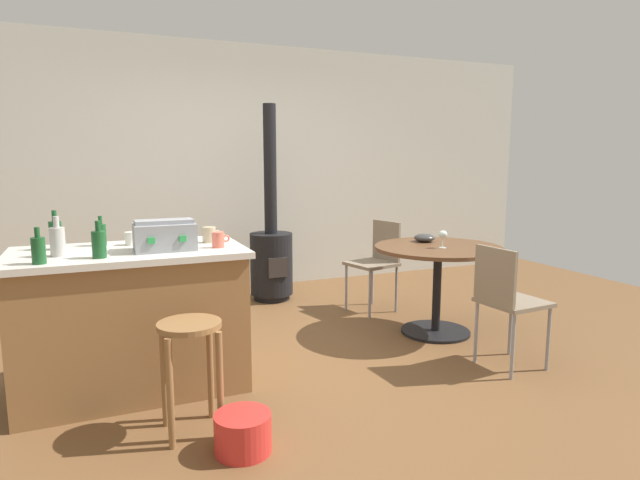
% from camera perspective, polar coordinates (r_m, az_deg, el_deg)
% --- Properties ---
extents(ground_plane, '(8.80, 8.80, 0.00)m').
position_cam_1_polar(ground_plane, '(4.02, -2.32, -12.65)').
color(ground_plane, brown).
extents(back_wall, '(8.00, 0.10, 2.70)m').
position_cam_1_polar(back_wall, '(6.02, -10.47, 7.54)').
color(back_wall, beige).
rests_on(back_wall, ground_plane).
extents(kitchen_island, '(1.40, 0.80, 0.90)m').
position_cam_1_polar(kitchen_island, '(3.61, -19.47, -8.02)').
color(kitchen_island, olive).
rests_on(kitchen_island, ground_plane).
extents(wooden_stool, '(0.34, 0.34, 0.62)m').
position_cam_1_polar(wooden_stool, '(2.95, -13.74, -11.52)').
color(wooden_stool, olive).
rests_on(wooden_stool, ground_plane).
extents(dining_table, '(1.05, 1.05, 0.74)m').
position_cam_1_polar(dining_table, '(4.54, 12.50, -2.81)').
color(dining_table, black).
rests_on(dining_table, ground_plane).
extents(folding_chair_near, '(0.48, 0.48, 0.86)m').
position_cam_1_polar(folding_chair_near, '(5.15, 6.13, -1.95)').
color(folding_chair_near, '#7F705B').
rests_on(folding_chair_near, ground_plane).
extents(folding_chair_far, '(0.43, 0.43, 0.87)m').
position_cam_1_polar(folding_chair_far, '(3.92, 19.36, -5.76)').
color(folding_chair_far, '#7F705B').
rests_on(folding_chair_far, ground_plane).
extents(wood_stove, '(0.44, 0.45, 2.00)m').
position_cam_1_polar(wood_stove, '(5.53, -5.24, -1.33)').
color(wood_stove, black).
rests_on(wood_stove, ground_plane).
extents(toolbox, '(0.36, 0.26, 0.19)m').
position_cam_1_polar(toolbox, '(3.42, -16.33, 0.46)').
color(toolbox, gray).
rests_on(toolbox, kitchen_island).
extents(bottle_0, '(0.06, 0.06, 0.19)m').
position_cam_1_polar(bottle_0, '(3.73, -22.43, 0.58)').
color(bottle_0, '#194C23').
rests_on(bottle_0, kitchen_island).
extents(bottle_1, '(0.08, 0.08, 0.24)m').
position_cam_1_polar(bottle_1, '(3.69, -26.49, 0.55)').
color(bottle_1, '#194C23').
rests_on(bottle_1, kitchen_island).
extents(bottle_2, '(0.08, 0.08, 0.21)m').
position_cam_1_polar(bottle_2, '(3.27, -22.63, -0.36)').
color(bottle_2, '#194C23').
rests_on(bottle_2, kitchen_island).
extents(bottle_3, '(0.08, 0.08, 0.23)m').
position_cam_1_polar(bottle_3, '(3.43, -26.33, -0.08)').
color(bottle_3, '#B7B2AD').
rests_on(bottle_3, kitchen_island).
extents(bottle_4, '(0.07, 0.07, 0.20)m').
position_cam_1_polar(bottle_4, '(3.23, -27.96, -0.93)').
color(bottle_4, '#194C23').
rests_on(bottle_4, kitchen_island).
extents(cup_0, '(0.11, 0.08, 0.09)m').
position_cam_1_polar(cup_0, '(3.69, -19.57, 0.17)').
color(cup_0, white).
rests_on(cup_0, kitchen_island).
extents(cup_1, '(0.11, 0.08, 0.10)m').
position_cam_1_polar(cup_1, '(3.44, -10.84, 0.04)').
color(cup_1, '#DB6651').
rests_on(cup_1, kitchen_island).
extents(cup_2, '(0.12, 0.09, 0.10)m').
position_cam_1_polar(cup_2, '(3.65, -11.78, 0.56)').
color(cup_2, tan).
rests_on(cup_2, kitchen_island).
extents(wine_glass, '(0.07, 0.07, 0.14)m').
position_cam_1_polar(wine_glass, '(4.41, 13.04, 0.52)').
color(wine_glass, silver).
rests_on(wine_glass, dining_table).
extents(serving_bowl, '(0.18, 0.18, 0.07)m').
position_cam_1_polar(serving_bowl, '(4.72, 11.14, 0.24)').
color(serving_bowl, '#383838').
rests_on(serving_bowl, dining_table).
extents(plastic_bucket, '(0.29, 0.29, 0.20)m').
position_cam_1_polar(plastic_bucket, '(2.87, -8.26, -19.78)').
color(plastic_bucket, red).
rests_on(plastic_bucket, ground_plane).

